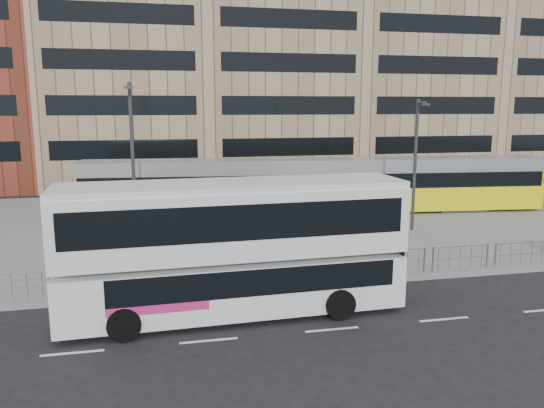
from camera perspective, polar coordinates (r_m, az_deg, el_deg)
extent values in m
plane|color=black|center=(21.93, 8.14, -8.64)|extent=(120.00, 120.00, 0.00)
cube|color=slate|center=(33.01, 0.99, -1.88)|extent=(64.00, 24.00, 0.15)
cube|color=gray|center=(21.95, 8.10, -8.42)|extent=(64.00, 0.25, 0.17)
cube|color=tan|center=(53.62, -15.40, 14.25)|extent=(14.00, 16.00, 22.00)
cube|color=tan|center=(54.81, -0.12, 15.58)|extent=(14.00, 16.00, 24.00)
cube|color=tan|center=(59.19, 13.65, 13.46)|extent=(14.00, 16.00, 21.00)
cube|color=tan|center=(66.44, 24.95, 13.30)|extent=(14.00, 16.00, 23.00)
cylinder|color=gray|center=(22.76, 12.54, -4.92)|extent=(32.00, 0.05, 0.05)
cylinder|color=gray|center=(22.90, 12.49, -6.12)|extent=(32.00, 0.04, 0.04)
cube|color=white|center=(18.90, 15.33, -12.11)|extent=(62.00, 0.12, 0.01)
cube|color=white|center=(18.59, -4.03, -8.50)|extent=(11.70, 3.08, 1.80)
cube|color=white|center=(17.99, -4.12, -1.80)|extent=(11.70, 3.08, 2.22)
cube|color=white|center=(17.78, -4.17, 1.86)|extent=(11.70, 2.97, 0.32)
cube|color=black|center=(18.54, -2.43, -7.15)|extent=(9.59, 3.05, 0.90)
cube|color=black|center=(17.94, -4.13, -1.14)|extent=(11.07, 3.09, 1.16)
cube|color=#CB2870|center=(18.37, -12.28, -9.13)|extent=(3.26, 2.83, 0.53)
cylinder|color=black|center=(18.42, 7.34, -10.66)|extent=(1.07, 0.35, 1.06)
cylinder|color=black|center=(20.80, 4.64, -8.10)|extent=(1.07, 0.35, 1.06)
cylinder|color=black|center=(17.31, -15.64, -12.41)|extent=(1.07, 0.35, 1.06)
cylinder|color=black|center=(19.82, -15.44, -9.41)|extent=(1.07, 0.35, 1.06)
cube|color=yellow|center=(35.37, 4.82, 0.75)|extent=(30.60, 5.67, 1.74)
cube|color=black|center=(35.19, 4.85, 2.67)|extent=(30.17, 5.67, 0.98)
cube|color=#A2A2A7|center=(35.08, 4.87, 4.17)|extent=(30.58, 5.44, 0.87)
cube|color=yellow|center=(40.76, 25.37, 2.07)|extent=(1.53, 2.56, 2.83)
cube|color=yellow|center=(35.36, -19.00, 1.37)|extent=(1.53, 2.56, 2.83)
cylinder|color=#2D2D30|center=(35.24, 4.84, 2.06)|extent=(2.82, 2.82, 3.26)
cube|color=#2D2D30|center=(38.66, 19.17, -0.11)|extent=(3.50, 3.03, 0.54)
cube|color=#2D2D30|center=(34.91, -11.16, -0.81)|extent=(3.50, 3.03, 0.54)
imported|color=black|center=(25.04, -1.32, -3.61)|extent=(0.66, 0.77, 1.80)
cylinder|color=#2D2D30|center=(21.57, -9.92, -4.44)|extent=(0.12, 0.12, 3.00)
imported|color=#2D2D30|center=(21.31, -10.02, -1.58)|extent=(0.17, 0.20, 1.00)
cylinder|color=#2D2D30|center=(27.55, -14.72, 4.08)|extent=(0.18, 0.18, 8.17)
cylinder|color=#2D2D30|center=(27.02, -15.14, 12.19)|extent=(0.14, 0.90, 0.14)
cube|color=#2D2D30|center=(26.56, -15.18, 12.01)|extent=(0.45, 0.20, 0.12)
cylinder|color=#2D2D30|center=(30.91, 15.12, 3.99)|extent=(0.18, 0.18, 7.38)
cylinder|color=#2D2D30|center=(30.38, 15.79, 10.45)|extent=(0.14, 0.90, 0.14)
cube|color=#2D2D30|center=(29.98, 16.18, 10.25)|extent=(0.45, 0.20, 0.12)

